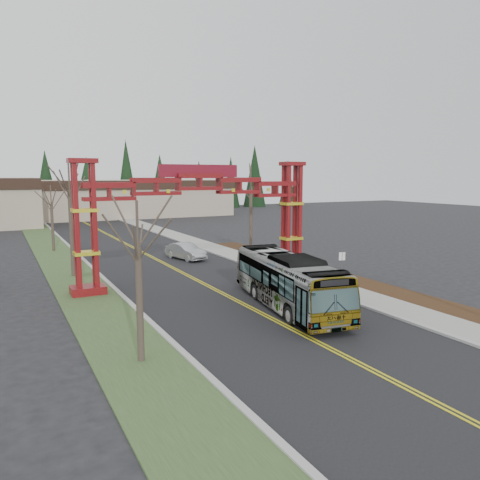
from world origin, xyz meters
TOP-DOWN VIEW (x-y plane):
  - ground at (0.00, 0.00)m, footprint 200.00×200.00m
  - road at (0.00, 25.00)m, footprint 12.00×110.00m
  - lane_line_left at (-0.12, 25.00)m, footprint 0.12×100.00m
  - lane_line_right at (0.12, 25.00)m, footprint 0.12×100.00m
  - curb_right at (6.15, 25.00)m, footprint 0.30×110.00m
  - sidewalk_right at (7.60, 25.00)m, footprint 2.60×110.00m
  - landscape_strip at (10.20, 10.00)m, footprint 2.60×50.00m
  - grass_median at (-8.00, 25.00)m, footprint 4.00×110.00m
  - curb_left at (-6.15, 25.00)m, footprint 0.30×110.00m
  - gateway_arch at (0.00, 18.00)m, footprint 18.20×1.60m
  - retail_building_east at (10.00, 79.95)m, footprint 38.00×20.30m
  - conifer_treeline at (0.25, 92.00)m, footprint 116.10×5.60m
  - transit_bus at (2.04, 9.40)m, footprint 4.55×11.81m
  - silver_sedan at (2.49, 27.49)m, footprint 2.77×4.97m
  - bare_tree_median_near at (-8.00, 5.32)m, footprint 2.91×2.91m
  - bare_tree_median_mid at (-8.00, 24.40)m, footprint 3.35×3.35m
  - bare_tree_median_far at (-8.00, 38.35)m, footprint 2.96×2.96m
  - bare_tree_right_far at (10.00, 28.44)m, footprint 3.29×3.29m
  - street_sign at (9.49, 13.46)m, footprint 0.49×0.15m
  - barrel_south at (9.42, 16.94)m, footprint 0.52×0.52m
  - barrel_mid at (8.92, 18.06)m, footprint 0.50×0.50m
  - barrel_north at (9.28, 21.75)m, footprint 0.58×0.58m

SIDE VIEW (x-z plane):
  - ground at x=0.00m, z-range 0.00..0.00m
  - road at x=0.00m, z-range 0.00..0.02m
  - lane_line_left at x=-0.12m, z-range 0.02..0.03m
  - lane_line_right at x=0.12m, z-range 0.02..0.03m
  - grass_median at x=-8.00m, z-range 0.00..0.08m
  - landscape_strip at x=10.20m, z-range 0.00..0.12m
  - curb_right at x=6.15m, z-range 0.00..0.15m
  - curb_left at x=-6.15m, z-range 0.00..0.15m
  - sidewalk_right at x=7.60m, z-range 0.01..0.15m
  - barrel_mid at x=8.92m, z-range 0.00..0.92m
  - barrel_south at x=9.42m, z-range 0.00..0.96m
  - barrel_north at x=9.28m, z-range 0.00..1.07m
  - silver_sedan at x=2.49m, z-range 0.00..1.55m
  - street_sign at x=9.49m, z-range 0.48..2.65m
  - transit_bus at x=2.04m, z-range 0.00..3.21m
  - retail_building_east at x=10.00m, z-range 0.01..7.01m
  - bare_tree_median_near at x=-8.00m, z-range 1.46..8.27m
  - bare_tree_median_far at x=-8.00m, z-range 1.46..8.34m
  - gateway_arch at x=0.00m, z-range 1.53..10.43m
  - bare_tree_median_mid at x=-8.00m, z-range 2.11..10.85m
  - conifer_treeline at x=0.25m, z-range -0.01..12.99m
  - bare_tree_right_far at x=10.00m, z-range 2.20..11.05m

